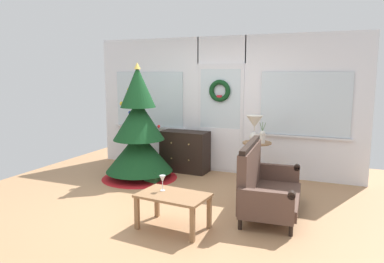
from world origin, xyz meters
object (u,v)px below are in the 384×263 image
Objects in this scene: christmas_tree at (139,136)px; table_lamp at (254,125)px; side_table at (257,155)px; coffee_table at (173,199)px; dresser_cabinet at (185,151)px; flower_vase at (262,136)px; wine_glass at (163,180)px; gift_box at (152,177)px; settee_sofa at (264,186)px.

christmas_tree reaches higher than table_lamp.
coffee_table is at bearing -103.67° from side_table.
side_table is (1.47, -0.34, 0.13)m from dresser_cabinet.
table_lamp is at bearing 147.99° from flower_vase.
dresser_cabinet is 4.67× the size of wine_glass.
wine_glass is 1.84m from gift_box.
side_table is 1.67× the size of table_lamp.
dresser_cabinet is 1.68m from flower_vase.
coffee_table is at bearing -133.71° from settee_sofa.
gift_box is (-1.77, -0.52, -0.75)m from flower_vase.
christmas_tree is 9.69× the size of gift_box.
table_lamp is at bearing 73.13° from wine_glass.
settee_sofa reaches higher than wine_glass.
christmas_tree is 4.69× the size of table_lamp.
wine_glass is (-1.08, -0.87, 0.20)m from settee_sofa.
table_lamp is (1.98, 0.44, 0.25)m from christmas_tree.
dresser_cabinet reaches higher than coffee_table.
side_table is 3.46× the size of gift_box.
coffee_table is at bearing -101.93° from table_lamp.
settee_sofa is 1.30m from coffee_table.
table_lamp is 0.50× the size of coffee_table.
settee_sofa is (1.85, -1.54, -0.01)m from dresser_cabinet.
settee_sofa is 7.41× the size of wine_glass.
flower_vase is 1.65× the size of gift_box.
side_table is (2.04, 0.40, -0.25)m from christmas_tree.
christmas_tree is 2.04m from table_lamp.
table_lamp is 1.96m from gift_box.
coffee_table is 4.52× the size of wine_glass.
flower_vase is 0.40× the size of coffee_table.
settee_sofa is 1.64× the size of coffee_table.
settee_sofa is 1.47m from table_lamp.
dresser_cabinet is 1.57m from table_lamp.
christmas_tree reaches higher than coffee_table.
side_table is at bearing 107.45° from settee_sofa.
settee_sofa is 1.96× the size of side_table.
flower_vase is 1.99m from gift_box.
dresser_cabinet is 1.03× the size of coffee_table.
christmas_tree reaches higher than settee_sofa.
side_table reaches higher than wine_glass.
christmas_tree is at bearing 153.43° from gift_box.
gift_box is at bearing -163.56° from flower_vase.
table_lamp is 0.25m from flower_vase.
table_lamp is 2.26× the size of wine_glass.
side_table is at bearing 149.04° from flower_vase.
coffee_table is at bearing -49.00° from christmas_tree.
flower_vase is (-0.28, 1.14, 0.48)m from settee_sofa.
table_lamp is (-0.44, 1.24, 0.65)m from settee_sofa.
gift_box is at bearing 163.18° from settee_sofa.
settee_sofa is (2.42, -0.80, -0.39)m from christmas_tree.
side_table is 1.82m from gift_box.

